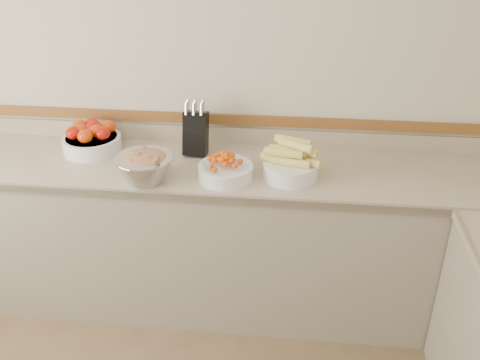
# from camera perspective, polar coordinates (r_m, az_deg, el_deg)

# --- Properties ---
(back_wall) EXTENTS (4.00, 0.00, 4.00)m
(back_wall) POSITION_cam_1_polar(r_m,az_deg,el_deg) (3.07, -5.29, 11.05)
(back_wall) COLOR beige
(back_wall) RESTS_ON ground_plane
(counter_back) EXTENTS (4.00, 0.65, 1.08)m
(counter_back) POSITION_cam_1_polar(r_m,az_deg,el_deg) (3.15, -5.73, -5.65)
(counter_back) COLOR tan
(counter_back) RESTS_ON ground_plane
(knife_block) EXTENTS (0.13, 0.16, 0.32)m
(knife_block) POSITION_cam_1_polar(r_m,az_deg,el_deg) (3.00, -4.75, 5.12)
(knife_block) COLOR black
(knife_block) RESTS_ON counter_back
(tomato_bowl) EXTENTS (0.33, 0.33, 0.16)m
(tomato_bowl) POSITION_cam_1_polar(r_m,az_deg,el_deg) (3.15, -15.55, 4.29)
(tomato_bowl) COLOR white
(tomato_bowl) RESTS_ON counter_back
(cherry_tomato_bowl) EXTENTS (0.29, 0.29, 0.15)m
(cherry_tomato_bowl) POSITION_cam_1_polar(r_m,az_deg,el_deg) (2.74, -1.56, 1.17)
(cherry_tomato_bowl) COLOR white
(cherry_tomato_bowl) RESTS_ON counter_back
(corn_bowl) EXTENTS (0.32, 0.29, 0.21)m
(corn_bowl) POSITION_cam_1_polar(r_m,az_deg,el_deg) (2.76, 5.45, 1.72)
(corn_bowl) COLOR white
(corn_bowl) RESTS_ON counter_back
(rhubarb_bowl) EXTENTS (0.30, 0.30, 0.17)m
(rhubarb_bowl) POSITION_cam_1_polar(r_m,az_deg,el_deg) (2.74, -10.12, 1.47)
(rhubarb_bowl) COLOR #B2B2BA
(rhubarb_bowl) RESTS_ON counter_back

